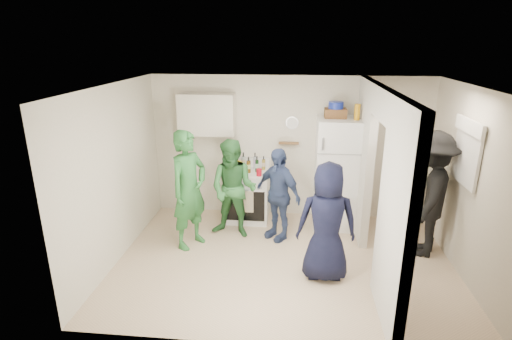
{
  "coord_description": "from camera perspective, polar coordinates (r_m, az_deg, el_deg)",
  "views": [
    {
      "loc": [
        0.11,
        -5.1,
        3.07
      ],
      "look_at": [
        -0.45,
        0.4,
        1.25
      ],
      "focal_mm": 28.0,
      "sensor_mm": 36.0,
      "label": 1
    }
  ],
  "objects": [
    {
      "name": "wall_front",
      "position": [
        3.86,
        3.53,
        -9.94
      ],
      "size": [
        4.8,
        0.0,
        4.8
      ],
      "primitive_type": "plane",
      "rotation": [
        -1.57,
        0.0,
        0.0
      ],
      "color": "silver",
      "rests_on": "floor"
    },
    {
      "name": "bottle_d",
      "position": [
        6.78,
        -1.07,
        0.75
      ],
      "size": [
        0.07,
        0.07,
        0.28
      ],
      "primitive_type": "cylinder",
      "color": "brown",
      "rests_on": "stove"
    },
    {
      "name": "fridge",
      "position": [
        6.83,
        11.64,
        -0.45
      ],
      "size": [
        0.76,
        0.74,
        1.86
      ],
      "primitive_type": "cube",
      "color": "white",
      "rests_on": "floor"
    },
    {
      "name": "red_cup",
      "position": [
        6.64,
        0.44,
        -0.34
      ],
      "size": [
        0.09,
        0.09,
        0.12
      ],
      "primitive_type": "cylinder",
      "color": "#AF0B1C",
      "rests_on": "stove"
    },
    {
      "name": "bottle_e",
      "position": [
        7.01,
        -0.15,
        1.35
      ],
      "size": [
        0.06,
        0.06,
        0.28
      ],
      "primitive_type": "cylinder",
      "color": "#A2A6B3",
      "rests_on": "stove"
    },
    {
      "name": "partition_pier_front",
      "position": [
        4.53,
        19.31,
        -6.56
      ],
      "size": [
        0.12,
        1.2,
        2.5
      ],
      "primitive_type": "cube",
      "color": "silver",
      "rests_on": "floor"
    },
    {
      "name": "blue_bowl",
      "position": [
        6.6,
        11.35,
        9.08
      ],
      "size": [
        0.24,
        0.24,
        0.11
      ],
      "primitive_type": "cylinder",
      "color": "#152696",
      "rests_on": "wicker_basket"
    },
    {
      "name": "stove",
      "position": [
        7.03,
        -1.21,
        -3.7
      ],
      "size": [
        0.75,
        0.63,
        0.9
      ],
      "primitive_type": "cube",
      "color": "white",
      "rests_on": "floor"
    },
    {
      "name": "partition_pier_back",
      "position": [
        6.55,
        15.11,
        1.45
      ],
      "size": [
        0.12,
        1.2,
        2.5
      ],
      "primitive_type": "cube",
      "color": "silver",
      "rests_on": "floor"
    },
    {
      "name": "bottle_a",
      "position": [
        6.96,
        -3.56,
        1.38
      ],
      "size": [
        0.06,
        0.06,
        0.33
      ],
      "primitive_type": "cylinder",
      "color": "olive",
      "rests_on": "stove"
    },
    {
      "name": "wall_clock",
      "position": [
        6.92,
        5.19,
        6.72
      ],
      "size": [
        0.22,
        0.02,
        0.22
      ],
      "primitive_type": "cylinder",
      "rotation": [
        1.57,
        0.0,
        0.0
      ],
      "color": "white",
      "rests_on": "wall_back"
    },
    {
      "name": "wall_right",
      "position": [
        5.88,
        28.36,
        -2.08
      ],
      "size": [
        0.0,
        3.4,
        3.4
      ],
      "primitive_type": "plane",
      "rotation": [
        1.57,
        0.0,
        -1.57
      ],
      "color": "silver",
      "rests_on": "floor"
    },
    {
      "name": "person_green_left",
      "position": [
        6.08,
        -9.53,
        -2.81
      ],
      "size": [
        0.72,
        0.8,
        1.83
      ],
      "primitive_type": "imported",
      "rotation": [
        0.0,
        0.0,
        1.04
      ],
      "color": "#2C6E31",
      "rests_on": "floor"
    },
    {
      "name": "floor",
      "position": [
        5.95,
        3.99,
        -12.87
      ],
      "size": [
        4.8,
        4.8,
        0.0
      ],
      "primitive_type": "plane",
      "color": "beige",
      "rests_on": "ground"
    },
    {
      "name": "yellow_cup_stack_top",
      "position": [
        6.5,
        14.26,
        8.03
      ],
      "size": [
        0.09,
        0.09,
        0.25
      ],
      "primitive_type": "cylinder",
      "color": "orange",
      "rests_on": "fridge"
    },
    {
      "name": "bottle_f",
      "position": [
        6.82,
        0.14,
        0.85
      ],
      "size": [
        0.06,
        0.06,
        0.28
      ],
      "primitive_type": "cylinder",
      "color": "#133616",
      "rests_on": "stove"
    },
    {
      "name": "spice_shelf",
      "position": [
        6.97,
        4.69,
        3.86
      ],
      "size": [
        0.35,
        0.08,
        0.03
      ],
      "primitive_type": "cube",
      "color": "olive",
      "rests_on": "wall_back"
    },
    {
      "name": "wall_left",
      "position": [
        5.97,
        -19.42,
        -0.61
      ],
      "size": [
        0.0,
        3.4,
        3.4
      ],
      "primitive_type": "plane",
      "rotation": [
        1.57,
        0.0,
        1.57
      ],
      "color": "silver",
      "rests_on": "floor"
    },
    {
      "name": "yellow_cup_stack_stove",
      "position": [
        6.64,
        -2.5,
        0.23
      ],
      "size": [
        0.09,
        0.09,
        0.25
      ],
      "primitive_type": "cylinder",
      "color": "yellow",
      "rests_on": "stove"
    },
    {
      "name": "person_denim",
      "position": [
        6.29,
        3.12,
        -3.46
      ],
      "size": [
        0.91,
        0.84,
        1.5
      ],
      "primitive_type": "imported",
      "rotation": [
        0.0,
        0.0,
        -0.69
      ],
      "color": "navy",
      "rests_on": "floor"
    },
    {
      "name": "partition_header",
      "position": [
        5.27,
        17.86,
        8.97
      ],
      "size": [
        0.12,
        1.0,
        0.4
      ],
      "primitive_type": "cube",
      "color": "silver",
      "rests_on": "partition_pier_back"
    },
    {
      "name": "person_navy",
      "position": [
        5.3,
        10.08,
        -7.37
      ],
      "size": [
        0.8,
        0.54,
        1.61
      ],
      "primitive_type": "imported",
      "rotation": [
        0.0,
        0.0,
        -3.11
      ],
      "color": "black",
      "rests_on": "floor"
    },
    {
      "name": "wall_back",
      "position": [
        7.04,
        4.68,
        3.17
      ],
      "size": [
        4.8,
        0.0,
        4.8
      ],
      "primitive_type": "plane",
      "rotation": [
        1.57,
        0.0,
        0.0
      ],
      "color": "silver",
      "rests_on": "floor"
    },
    {
      "name": "ceiling",
      "position": [
        5.13,
        4.61,
        11.79
      ],
      "size": [
        4.8,
        4.8,
        0.0
      ],
      "primitive_type": "plane",
      "rotation": [
        3.14,
        0.0,
        0.0
      ],
      "color": "white",
      "rests_on": "wall_back"
    },
    {
      "name": "wicker_basket",
      "position": [
        6.62,
        11.28,
        7.97
      ],
      "size": [
        0.35,
        0.25,
        0.15
      ],
      "primitive_type": "cube",
      "color": "brown",
      "rests_on": "fridge"
    },
    {
      "name": "nook_window_frame",
      "position": [
        5.93,
        27.93,
        2.22
      ],
      "size": [
        0.04,
        0.76,
        0.86
      ],
      "primitive_type": "cube",
      "color": "white",
      "rests_on": "wall_right"
    },
    {
      "name": "upper_cabinet",
      "position": [
        6.9,
        -7.04,
        7.9
      ],
      "size": [
        0.95,
        0.34,
        0.7
      ],
      "primitive_type": "cube",
      "color": "silver",
      "rests_on": "wall_back"
    },
    {
      "name": "nook_valance",
      "position": [
        5.85,
        28.2,
        5.53
      ],
      "size": [
        0.04,
        0.82,
        0.18
      ],
      "primitive_type": "cube",
      "color": "white",
      "rests_on": "wall_right"
    },
    {
      "name": "bottle_h",
      "position": [
        6.77,
        -3.87,
        0.89
      ],
      "size": [
        0.06,
        0.06,
        0.32
      ],
      "primitive_type": "cylinder",
      "color": "#A3AAAF",
      "rests_on": "stove"
    },
    {
      "name": "bottle_g",
      "position": [
        6.93,
        1.09,
        1.01
      ],
      "size": [
        0.06,
        0.06,
        0.25
      ],
      "primitive_type": "cylinder",
      "color": "olive",
      "rests_on": "stove"
    },
    {
      "name": "person_nook",
      "position": [
        6.28,
        23.47,
        -3.25
      ],
      "size": [
        1.13,
        1.38,
        1.86
      ],
      "primitive_type": "imported",
      "rotation": [
        0.0,
        0.0,
        -2.0
      ],
      "color": "black",
      "rests_on": "floor"
    },
    {
      "name": "bottle_c",
      "position": [
        7.0,
        -1.81,
        1.36
      ],
      "size": [
        0.07,
        0.07,
        0.29
      ],
      "primitive_type": "cylinder",
      "color": "#A5B2B3",
      "rests_on": "stove"
    },
    {
      "name": "bottle_b",
      "position": [
        6.77,
        -2.86,
        0.88
      ],
      "size": [
        0.08,
        0.08,
        0.32
      ],
      "primitive_type": "cylinder",
      "color": "#1A4E2B",
      "rests_on": "stove"
    },
    {
      "name": "nook_window",
      "position": [
        5.94,
        28.06,
        2.22
      ],
      "size": [
        0.03,
        0.7,
        0.8
      ],
      "primitive_type": "cube",
      "color": "black",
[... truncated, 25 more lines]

